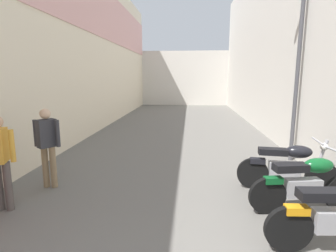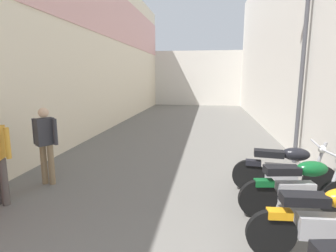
{
  "view_description": "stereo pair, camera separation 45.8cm",
  "coord_description": "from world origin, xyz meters",
  "px_view_note": "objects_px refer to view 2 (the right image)",
  "views": [
    {
      "loc": [
        0.42,
        0.21,
        2.16
      ],
      "look_at": [
        -0.12,
        6.93,
        0.93
      ],
      "focal_mm": 29.05,
      "sensor_mm": 36.0,
      "label": 1
    },
    {
      "loc": [
        0.87,
        0.26,
        2.16
      ],
      "look_at": [
        -0.12,
        6.93,
        0.93
      ],
      "focal_mm": 29.05,
      "sensor_mm": 36.0,
      "label": 2
    }
  ],
  "objects_px": {
    "motorcycle_third": "(328,220)",
    "street_lamp": "(300,48)",
    "pedestrian_further_down": "(46,140)",
    "motorcycle_fifth": "(285,168)",
    "motorcycle_fourth": "(299,186)"
  },
  "relations": [
    {
      "from": "street_lamp",
      "to": "motorcycle_fifth",
      "type": "bearing_deg",
      "value": -109.14
    },
    {
      "from": "motorcycle_fourth",
      "to": "pedestrian_further_down",
      "type": "height_order",
      "value": "pedestrian_further_down"
    },
    {
      "from": "pedestrian_further_down",
      "to": "motorcycle_fifth",
      "type": "bearing_deg",
      "value": 2.45
    },
    {
      "from": "motorcycle_fourth",
      "to": "motorcycle_fifth",
      "type": "distance_m",
      "value": 0.85
    },
    {
      "from": "motorcycle_fifth",
      "to": "motorcycle_third",
      "type": "bearing_deg",
      "value": -90.0
    },
    {
      "from": "motorcycle_fourth",
      "to": "motorcycle_fifth",
      "type": "xyz_separation_m",
      "value": [
        0.0,
        0.85,
        0.0
      ]
    },
    {
      "from": "motorcycle_fourth",
      "to": "street_lamp",
      "type": "relative_size",
      "value": 0.38
    },
    {
      "from": "motorcycle_fourth",
      "to": "motorcycle_fifth",
      "type": "bearing_deg",
      "value": 90.0
    },
    {
      "from": "motorcycle_third",
      "to": "street_lamp",
      "type": "distance_m",
      "value": 4.59
    },
    {
      "from": "motorcycle_fourth",
      "to": "motorcycle_third",
      "type": "bearing_deg",
      "value": -89.99
    },
    {
      "from": "motorcycle_fifth",
      "to": "pedestrian_further_down",
      "type": "bearing_deg",
      "value": -177.55
    },
    {
      "from": "street_lamp",
      "to": "pedestrian_further_down",
      "type": "bearing_deg",
      "value": -157.32
    },
    {
      "from": "motorcycle_fourth",
      "to": "motorcycle_fifth",
      "type": "height_order",
      "value": "same"
    },
    {
      "from": "pedestrian_further_down",
      "to": "motorcycle_third",
      "type": "bearing_deg",
      "value": -19.94
    },
    {
      "from": "motorcycle_third",
      "to": "motorcycle_fifth",
      "type": "bearing_deg",
      "value": 90.0
    }
  ]
}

